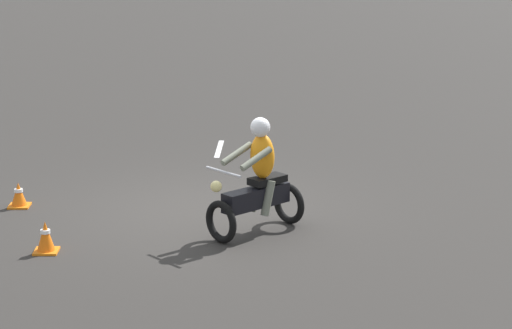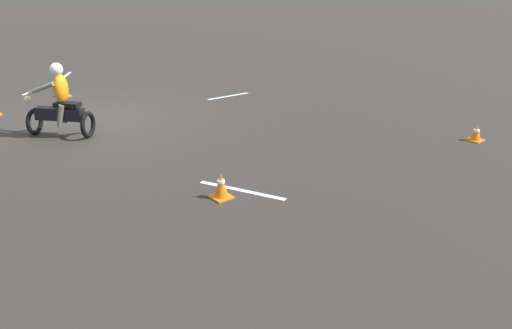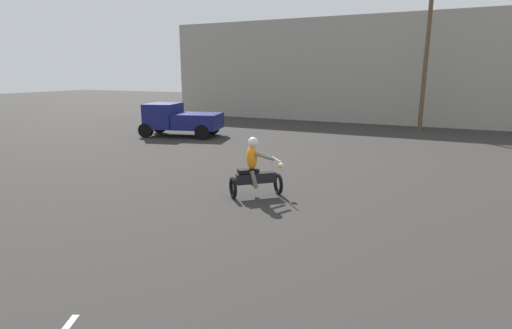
% 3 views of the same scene
% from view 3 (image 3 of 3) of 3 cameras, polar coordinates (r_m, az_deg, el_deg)
% --- Properties ---
extents(motorcycle_rider_background, '(1.44, 1.38, 1.66)m').
position_cam_3_polar(motorcycle_rider_background, '(10.88, -0.18, -0.90)').
color(motorcycle_rider_background, black).
rests_on(motorcycle_rider_background, ground).
extents(pickup_truck, '(4.47, 2.87, 1.73)m').
position_cam_3_polar(pickup_truck, '(21.75, -10.91, 6.43)').
color(pickup_truck, black).
rests_on(pickup_truck, ground).
extents(utility_pole_far, '(0.24, 0.24, 9.59)m').
position_cam_3_polar(utility_pole_far, '(25.15, 23.26, 15.33)').
color(utility_pole_far, brown).
rests_on(utility_pole_far, ground).
extents(building_backdrop, '(28.03, 10.03, 6.93)m').
position_cam_3_polar(building_backdrop, '(32.48, 16.14, 12.77)').
color(building_backdrop, gray).
rests_on(building_backdrop, ground).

